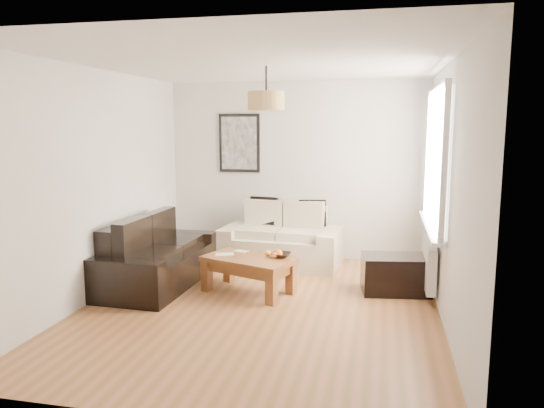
% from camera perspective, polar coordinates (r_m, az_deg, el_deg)
% --- Properties ---
extents(floor, '(4.50, 4.50, 0.00)m').
position_cam_1_polar(floor, '(5.74, -1.29, -11.32)').
color(floor, brown).
rests_on(floor, ground).
extents(ceiling, '(3.80, 4.50, 0.00)m').
position_cam_1_polar(ceiling, '(5.43, -1.39, 15.41)').
color(ceiling, white).
rests_on(ceiling, floor).
extents(wall_back, '(3.80, 0.04, 2.60)m').
position_cam_1_polar(wall_back, '(7.63, 2.62, 3.71)').
color(wall_back, silver).
rests_on(wall_back, floor).
extents(wall_front, '(3.80, 0.04, 2.60)m').
position_cam_1_polar(wall_front, '(3.32, -10.47, -3.10)').
color(wall_front, silver).
rests_on(wall_front, floor).
extents(wall_left, '(0.04, 4.50, 2.60)m').
position_cam_1_polar(wall_left, '(6.16, -18.80, 2.04)').
color(wall_left, silver).
rests_on(wall_left, floor).
extents(wall_right, '(0.04, 4.50, 2.60)m').
position_cam_1_polar(wall_right, '(5.32, 18.97, 1.03)').
color(wall_right, silver).
rests_on(wall_right, floor).
extents(window_bay, '(0.14, 1.90, 1.60)m').
position_cam_1_polar(window_bay, '(6.08, 17.87, 4.84)').
color(window_bay, white).
rests_on(window_bay, wall_right).
extents(radiator, '(0.10, 0.90, 0.52)m').
position_cam_1_polar(radiator, '(6.27, 16.98, -6.32)').
color(radiator, white).
rests_on(radiator, wall_right).
extents(poster, '(0.62, 0.04, 0.87)m').
position_cam_1_polar(poster, '(7.76, -3.64, 6.75)').
color(poster, black).
rests_on(poster, wall_back).
extents(pendant_shade, '(0.40, 0.40, 0.20)m').
position_cam_1_polar(pendant_shade, '(5.69, -0.65, 11.37)').
color(pendant_shade, tan).
rests_on(pendant_shade, ceiling).
extents(loveseat_cream, '(1.71, 1.01, 0.82)m').
position_cam_1_polar(loveseat_cream, '(7.33, 1.04, -3.52)').
color(loveseat_cream, '#BAB496').
rests_on(loveseat_cream, floor).
extents(sofa_leather, '(0.94, 1.85, 0.79)m').
position_cam_1_polar(sofa_leather, '(6.56, -12.48, -5.36)').
color(sofa_leather, black).
rests_on(sofa_leather, floor).
extents(coffee_table, '(1.18, 0.89, 0.43)m').
position_cam_1_polar(coffee_table, '(6.15, -2.61, -7.85)').
color(coffee_table, brown).
rests_on(coffee_table, floor).
extents(ottoman, '(0.84, 0.61, 0.44)m').
position_cam_1_polar(ottoman, '(6.32, 13.53, -7.57)').
color(ottoman, black).
rests_on(ottoman, floor).
extents(cushion_left, '(0.42, 0.18, 0.41)m').
position_cam_1_polar(cushion_left, '(7.52, -0.96, -0.77)').
color(cushion_left, black).
rests_on(cushion_left, loveseat_cream).
extents(cushion_right, '(0.40, 0.21, 0.38)m').
position_cam_1_polar(cushion_right, '(7.40, 4.48, -1.05)').
color(cushion_right, black).
rests_on(cushion_right, loveseat_cream).
extents(fruit_bowl, '(0.26, 0.26, 0.06)m').
position_cam_1_polar(fruit_bowl, '(6.09, 1.03, -5.66)').
color(fruit_bowl, black).
rests_on(fruit_bowl, coffee_table).
extents(orange_a, '(0.08, 0.08, 0.06)m').
position_cam_1_polar(orange_a, '(6.03, 0.31, -5.69)').
color(orange_a, '#E55A13').
rests_on(orange_a, fruit_bowl).
extents(orange_b, '(0.09, 0.09, 0.09)m').
position_cam_1_polar(orange_b, '(6.11, 0.75, -5.47)').
color(orange_b, '#E55B13').
rests_on(orange_b, fruit_bowl).
extents(orange_c, '(0.08, 0.08, 0.07)m').
position_cam_1_polar(orange_c, '(6.11, -0.45, -5.49)').
color(orange_c, orange).
rests_on(orange_c, fruit_bowl).
extents(papers, '(0.25, 0.20, 0.01)m').
position_cam_1_polar(papers, '(6.24, -5.28, -5.58)').
color(papers, beige).
rests_on(papers, coffee_table).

